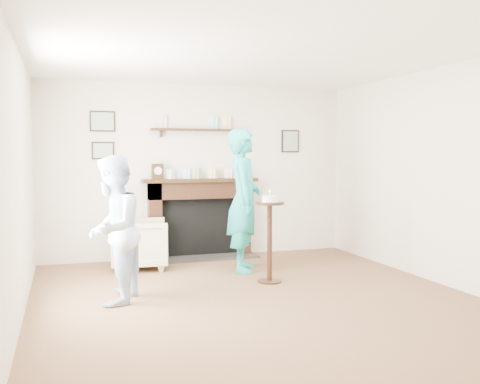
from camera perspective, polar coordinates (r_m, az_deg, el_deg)
name	(u,v)px	position (r m, az deg, el deg)	size (l,w,h in m)	color
ground	(257,299)	(5.63, 1.80, -11.37)	(5.00, 5.00, 0.00)	brown
room_shell	(236,143)	(6.09, -0.42, 5.23)	(4.54, 5.02, 2.52)	silver
armchair	(140,268)	(7.22, -10.60, -8.00)	(0.70, 0.72, 0.66)	tan
man	(114,303)	(5.65, -13.29, -11.45)	(0.72, 0.56, 1.49)	#A9C0D4
woman	(244,271)	(6.96, 0.41, -8.38)	(0.66, 0.44, 1.82)	#1EA6AB
pedestal_table	(270,226)	(6.24, 3.17, -3.61)	(0.34, 0.34, 1.08)	black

